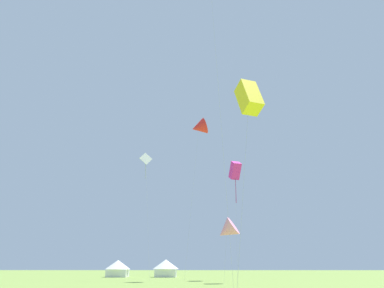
# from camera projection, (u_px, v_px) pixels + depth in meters

# --- Properties ---
(kite_pink_delta) EXTENTS (4.02, 3.54, 8.37)m
(kite_pink_delta) POSITION_uv_depth(u_px,v_px,m) (227.00, 231.00, 51.15)
(kite_pink_delta) COLOR pink
(kite_pink_delta) RESTS_ON ground
(kite_white_diamond) EXTENTS (2.57, 2.88, 20.33)m
(kite_white_diamond) POSITION_uv_depth(u_px,v_px,m) (146.00, 161.00, 64.11)
(kite_white_diamond) COLOR white
(kite_white_diamond) RESTS_ON ground
(kite_magenta_box) EXTENTS (2.20, 3.63, 19.20)m
(kite_magenta_box) POSITION_uv_depth(u_px,v_px,m) (235.00, 171.00, 65.37)
(kite_magenta_box) COLOR #E02DA3
(kite_magenta_box) RESTS_ON ground
(kite_yellow_box) EXTENTS (2.86, 3.41, 16.75)m
(kite_yellow_box) POSITION_uv_depth(u_px,v_px,m) (249.00, 98.00, 31.27)
(kite_yellow_box) COLOR yellow
(kite_yellow_box) RESTS_ON ground
(kite_red_delta) EXTENTS (3.88, 3.41, 26.13)m
(kite_red_delta) POSITION_uv_depth(u_px,v_px,m) (199.00, 127.00, 65.00)
(kite_red_delta) COLOR red
(kite_red_delta) RESTS_ON ground
(festival_tent_left) EXTENTS (4.93, 4.93, 3.21)m
(festival_tent_left) POSITION_uv_depth(u_px,v_px,m) (118.00, 268.00, 75.56)
(festival_tent_left) COLOR white
(festival_tent_left) RESTS_ON ground
(festival_tent_right) EXTENTS (5.10, 5.10, 3.32)m
(festival_tent_right) POSITION_uv_depth(u_px,v_px,m) (166.00, 267.00, 75.40)
(festival_tent_right) COLOR white
(festival_tent_right) RESTS_ON ground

